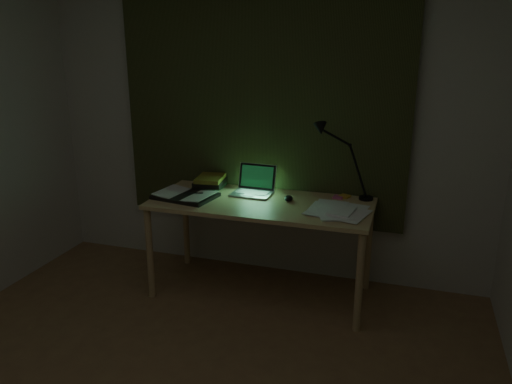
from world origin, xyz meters
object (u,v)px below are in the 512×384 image
desk (261,248)px  laptop (252,181)px  desk_lamp (368,163)px  open_textbook (185,195)px  loose_papers (334,210)px  book_stack (210,182)px

desk → laptop: bearing=130.7°
desk → desk_lamp: (0.70, 0.27, 0.63)m
laptop → open_textbook: size_ratio=0.78×
loose_papers → desk_lamp: (0.18, 0.33, 0.26)m
laptop → open_textbook: bearing=-152.2°
desk → loose_papers: size_ratio=4.25×
open_textbook → book_stack: book_stack is taller
laptop → book_stack: size_ratio=1.28×
loose_papers → book_stack: bearing=165.7°
desk → book_stack: size_ratio=6.15×
desk → open_textbook: (-0.55, -0.08, 0.37)m
book_stack → loose_papers: size_ratio=0.69×
laptop → loose_papers: bearing=-14.3°
open_textbook → loose_papers: (1.08, 0.02, -0.01)m
laptop → book_stack: laptop is taller
open_textbook → book_stack: 0.29m
book_stack → desk_lamp: bearing=3.8°
desk → loose_papers: (0.53, -0.06, 0.37)m
desk → book_stack: bearing=157.3°
laptop → open_textbook: (-0.44, -0.21, -0.09)m
book_stack → desk_lamp: desk_lamp is taller
desk → laptop: size_ratio=4.79×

